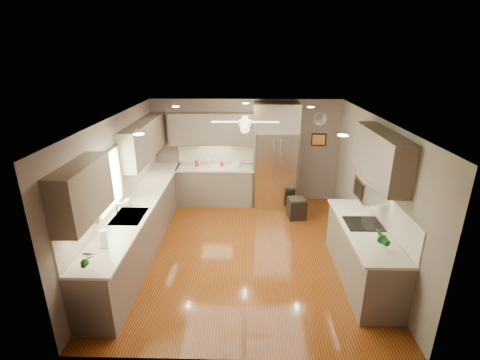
{
  "coord_description": "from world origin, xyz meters",
  "views": [
    {
      "loc": [
        0.05,
        -5.71,
        3.52
      ],
      "look_at": [
        -0.09,
        0.6,
        1.19
      ],
      "focal_mm": 26.0,
      "sensor_mm": 36.0,
      "label": 1
    }
  ],
  "objects_px": {
    "refrigerator": "(275,158)",
    "microwave": "(372,189)",
    "potted_plant_left": "(85,259)",
    "stool": "(296,208)",
    "potted_plant_right": "(381,238)",
    "soap_bottle": "(128,201)",
    "bowl": "(236,166)",
    "canister_c": "(209,163)",
    "canister_b": "(203,164)",
    "canister_a": "(197,163)",
    "paper_towel": "(104,238)",
    "canister_d": "(222,164)"
  },
  "relations": [
    {
      "from": "paper_towel",
      "to": "potted_plant_left",
      "type": "bearing_deg",
      "value": -91.54
    },
    {
      "from": "soap_bottle",
      "to": "bowl",
      "type": "xyz_separation_m",
      "value": [
        1.85,
        2.33,
        -0.07
      ]
    },
    {
      "from": "stool",
      "to": "potted_plant_right",
      "type": "bearing_deg",
      "value": -74.8
    },
    {
      "from": "canister_a",
      "to": "microwave",
      "type": "xyz_separation_m",
      "value": [
        3.19,
        -2.75,
        0.46
      ]
    },
    {
      "from": "canister_a",
      "to": "paper_towel",
      "type": "height_order",
      "value": "paper_towel"
    },
    {
      "from": "soap_bottle",
      "to": "canister_a",
      "type": "bearing_deg",
      "value": 68.81
    },
    {
      "from": "canister_c",
      "to": "potted_plant_left",
      "type": "bearing_deg",
      "value": -104.39
    },
    {
      "from": "canister_a",
      "to": "canister_c",
      "type": "distance_m",
      "value": 0.3
    },
    {
      "from": "stool",
      "to": "canister_d",
      "type": "bearing_deg",
      "value": 154.01
    },
    {
      "from": "canister_c",
      "to": "canister_d",
      "type": "relative_size",
      "value": 1.48
    },
    {
      "from": "refrigerator",
      "to": "soap_bottle",
      "type": "bearing_deg",
      "value": -140.5
    },
    {
      "from": "canister_d",
      "to": "potted_plant_left",
      "type": "bearing_deg",
      "value": -108.08
    },
    {
      "from": "canister_a",
      "to": "soap_bottle",
      "type": "relative_size",
      "value": 0.73
    },
    {
      "from": "stool",
      "to": "microwave",
      "type": "bearing_deg",
      "value": -65.91
    },
    {
      "from": "canister_b",
      "to": "stool",
      "type": "relative_size",
      "value": 0.3
    },
    {
      "from": "canister_c",
      "to": "soap_bottle",
      "type": "xyz_separation_m",
      "value": [
        -1.19,
        -2.34,
        0.01
      ]
    },
    {
      "from": "refrigerator",
      "to": "paper_towel",
      "type": "bearing_deg",
      "value": -125.99
    },
    {
      "from": "canister_b",
      "to": "refrigerator",
      "type": "height_order",
      "value": "refrigerator"
    },
    {
      "from": "bowl",
      "to": "refrigerator",
      "type": "bearing_deg",
      "value": -2.93
    },
    {
      "from": "microwave",
      "to": "stool",
      "type": "xyz_separation_m",
      "value": [
        -0.87,
        1.95,
        -1.24
      ]
    },
    {
      "from": "refrigerator",
      "to": "microwave",
      "type": "height_order",
      "value": "refrigerator"
    },
    {
      "from": "canister_a",
      "to": "paper_towel",
      "type": "relative_size",
      "value": 0.54
    },
    {
      "from": "canister_c",
      "to": "microwave",
      "type": "distance_m",
      "value": 4.03
    },
    {
      "from": "refrigerator",
      "to": "microwave",
      "type": "xyz_separation_m",
      "value": [
        1.33,
        -2.71,
        0.29
      ]
    },
    {
      "from": "soap_bottle",
      "to": "refrigerator",
      "type": "relative_size",
      "value": 0.08
    },
    {
      "from": "bowl",
      "to": "microwave",
      "type": "distance_m",
      "value": 3.59
    },
    {
      "from": "canister_b",
      "to": "bowl",
      "type": "xyz_separation_m",
      "value": [
        0.8,
        0.01,
        -0.04
      ]
    },
    {
      "from": "refrigerator",
      "to": "potted_plant_right",
      "type": "bearing_deg",
      "value": -71.16
    },
    {
      "from": "potted_plant_left",
      "to": "refrigerator",
      "type": "height_order",
      "value": "refrigerator"
    },
    {
      "from": "soap_bottle",
      "to": "stool",
      "type": "distance_m",
      "value": 3.65
    },
    {
      "from": "canister_c",
      "to": "potted_plant_right",
      "type": "distance_m",
      "value": 4.58
    },
    {
      "from": "canister_c",
      "to": "soap_bottle",
      "type": "relative_size",
      "value": 0.88
    },
    {
      "from": "potted_plant_right",
      "to": "refrigerator",
      "type": "relative_size",
      "value": 0.13
    },
    {
      "from": "canister_a",
      "to": "refrigerator",
      "type": "height_order",
      "value": "refrigerator"
    },
    {
      "from": "refrigerator",
      "to": "potted_plant_left",
      "type": "bearing_deg",
      "value": -122.44
    },
    {
      "from": "potted_plant_left",
      "to": "refrigerator",
      "type": "relative_size",
      "value": 0.13
    },
    {
      "from": "bowl",
      "to": "microwave",
      "type": "bearing_deg",
      "value": -50.85
    },
    {
      "from": "canister_b",
      "to": "potted_plant_right",
      "type": "bearing_deg",
      "value": -50.87
    },
    {
      "from": "potted_plant_right",
      "to": "microwave",
      "type": "height_order",
      "value": "microwave"
    },
    {
      "from": "canister_a",
      "to": "stool",
      "type": "bearing_deg",
      "value": -18.95
    },
    {
      "from": "refrigerator",
      "to": "microwave",
      "type": "bearing_deg",
      "value": -63.91
    },
    {
      "from": "soap_bottle",
      "to": "microwave",
      "type": "distance_m",
      "value": 4.14
    },
    {
      "from": "canister_c",
      "to": "bowl",
      "type": "xyz_separation_m",
      "value": [
        0.66,
        -0.01,
        -0.06
      ]
    },
    {
      "from": "canister_c",
      "to": "refrigerator",
      "type": "bearing_deg",
      "value": -2.24
    },
    {
      "from": "potted_plant_right",
      "to": "bowl",
      "type": "distance_m",
      "value": 4.21
    },
    {
      "from": "canister_a",
      "to": "canister_c",
      "type": "height_order",
      "value": "canister_c"
    },
    {
      "from": "canister_d",
      "to": "soap_bottle",
      "type": "height_order",
      "value": "soap_bottle"
    },
    {
      "from": "canister_d",
      "to": "paper_towel",
      "type": "bearing_deg",
      "value": -110.3
    },
    {
      "from": "canister_c",
      "to": "bowl",
      "type": "distance_m",
      "value": 0.66
    },
    {
      "from": "canister_d",
      "to": "soap_bottle",
      "type": "bearing_deg",
      "value": -122.36
    }
  ]
}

